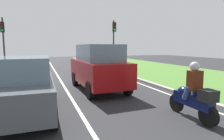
{
  "coord_description": "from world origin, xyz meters",
  "views": [
    {
      "loc": [
        -1.85,
        0.55,
        2.17
      ],
      "look_at": [
        0.95,
        8.0,
        1.2
      ],
      "focal_mm": 30.58,
      "sensor_mm": 36.0,
      "label": 1
    }
  ],
  "objects_px": {
    "car_suv_ahead": "(98,67)",
    "motorcycle": "(194,101)",
    "traffic_light_near_right": "(114,36)",
    "rider_person": "(194,80)",
    "car_sedan_left_lane": "(23,87)",
    "traffic_light_overhead_left": "(3,36)"
  },
  "relations": [
    {
      "from": "rider_person",
      "to": "traffic_light_near_right",
      "type": "height_order",
      "value": "traffic_light_near_right"
    },
    {
      "from": "car_suv_ahead",
      "to": "motorcycle",
      "type": "height_order",
      "value": "car_suv_ahead"
    },
    {
      "from": "rider_person",
      "to": "motorcycle",
      "type": "bearing_deg",
      "value": -89.38
    },
    {
      "from": "car_suv_ahead",
      "to": "motorcycle",
      "type": "xyz_separation_m",
      "value": [
        1.52,
        -4.82,
        -0.6
      ]
    },
    {
      "from": "rider_person",
      "to": "traffic_light_near_right",
      "type": "bearing_deg",
      "value": 78.24
    },
    {
      "from": "car_suv_ahead",
      "to": "car_sedan_left_lane",
      "type": "bearing_deg",
      "value": -142.97
    },
    {
      "from": "rider_person",
      "to": "car_suv_ahead",
      "type": "bearing_deg",
      "value": 107.08
    },
    {
      "from": "car_suv_ahead",
      "to": "traffic_light_near_right",
      "type": "distance_m",
      "value": 9.76
    },
    {
      "from": "motorcycle",
      "to": "traffic_light_near_right",
      "type": "distance_m",
      "value": 13.92
    },
    {
      "from": "car_suv_ahead",
      "to": "car_sedan_left_lane",
      "type": "height_order",
      "value": "car_suv_ahead"
    },
    {
      "from": "motorcycle",
      "to": "rider_person",
      "type": "xyz_separation_m",
      "value": [
        -0.0,
        0.05,
        0.62
      ]
    },
    {
      "from": "car_suv_ahead",
      "to": "traffic_light_near_right",
      "type": "relative_size",
      "value": 0.96
    },
    {
      "from": "car_sedan_left_lane",
      "to": "traffic_light_near_right",
      "type": "bearing_deg",
      "value": 57.29
    },
    {
      "from": "car_suv_ahead",
      "to": "traffic_light_near_right",
      "type": "height_order",
      "value": "traffic_light_near_right"
    },
    {
      "from": "motorcycle",
      "to": "traffic_light_near_right",
      "type": "bearing_deg",
      "value": 78.29
    },
    {
      "from": "motorcycle",
      "to": "traffic_light_overhead_left",
      "type": "relative_size",
      "value": 0.4
    },
    {
      "from": "car_sedan_left_lane",
      "to": "traffic_light_near_right",
      "type": "height_order",
      "value": "traffic_light_near_right"
    },
    {
      "from": "motorcycle",
      "to": "rider_person",
      "type": "height_order",
      "value": "rider_person"
    },
    {
      "from": "car_sedan_left_lane",
      "to": "traffic_light_near_right",
      "type": "distance_m",
      "value": 13.63
    },
    {
      "from": "rider_person",
      "to": "traffic_light_near_right",
      "type": "relative_size",
      "value": 0.25
    },
    {
      "from": "car_sedan_left_lane",
      "to": "rider_person",
      "type": "xyz_separation_m",
      "value": [
        4.76,
        -2.14,
        0.27
      ]
    },
    {
      "from": "car_sedan_left_lane",
      "to": "traffic_light_overhead_left",
      "type": "height_order",
      "value": "traffic_light_overhead_left"
    }
  ]
}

